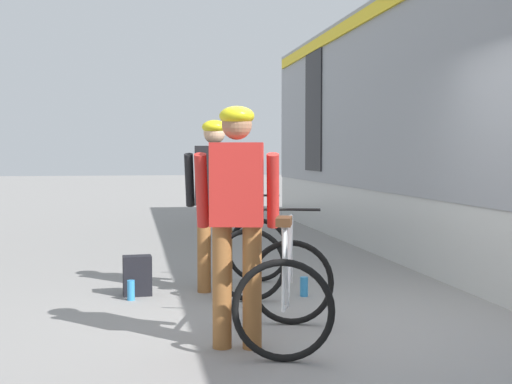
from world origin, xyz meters
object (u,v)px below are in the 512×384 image
Objects in this scene: bicycle_far_teal at (254,253)px; water_bottle_by_the_backpack at (131,290)px; cyclist_far_in_dark at (215,190)px; bicycle_near_white at (287,289)px; backpack_on_platform at (137,276)px; water_bottle_near_the_bikes at (304,287)px; cyclist_near_in_red at (237,204)px.

water_bottle_by_the_backpack is (-1.25, -0.21, -0.30)m from bicycle_far_teal.
bicycle_near_white is at bearing -80.67° from cyclist_far_in_dark.
cyclist_far_in_dark reaches higher than water_bottle_by_the_backpack.
bicycle_far_teal is 6.19× the size of water_bottle_by_the_backpack.
backpack_on_platform is (-0.79, -0.02, -0.85)m from cyclist_far_in_dark.
bicycle_near_white is 6.34× the size of water_bottle_near_the_bikes.
backpack_on_platform is (-1.10, 1.91, -0.20)m from bicycle_near_white.
bicycle_far_teal reaches higher than backpack_on_platform.
bicycle_far_teal is 6.28× the size of water_bottle_near_the_bikes.
cyclist_far_in_dark is 1.16m from backpack_on_platform.
cyclist_near_in_red is at bearing -92.25° from cyclist_far_in_dark.
bicycle_far_teal is at bearing 87.45° from bicycle_near_white.
bicycle_near_white is 6.25× the size of water_bottle_by_the_backpack.
cyclist_far_in_dark is 1.30m from water_bottle_by_the_backpack.
bicycle_far_teal is 1.30m from water_bottle_by_the_backpack.
bicycle_near_white is at bearing -64.05° from backpack_on_platform.
bicycle_far_teal reaches higher than water_bottle_near_the_bikes.
water_bottle_near_the_bikes is (0.53, 1.57, -0.31)m from bicycle_near_white.
backpack_on_platform is at bearing -178.25° from cyclist_far_in_dark.
bicycle_near_white is 1.01× the size of bicycle_far_teal.
cyclist_far_in_dark is 9.10× the size of water_bottle_near_the_bikes.
cyclist_far_in_dark reaches higher than bicycle_near_white.
water_bottle_by_the_backpack is at bearing -163.65° from cyclist_far_in_dark.
backpack_on_platform is at bearing 168.13° from water_bottle_near_the_bikes.
water_bottle_near_the_bikes is (0.93, 1.66, -0.96)m from cyclist_near_in_red.
bicycle_far_teal is 0.64m from water_bottle_near_the_bikes.
water_bottle_by_the_backpack reaches higher than water_bottle_near_the_bikes.
cyclist_near_in_red is at bearing -103.60° from bicycle_far_teal.
bicycle_near_white is 3.07× the size of backpack_on_platform.
bicycle_near_white is 1.68m from water_bottle_near_the_bikes.
backpack_on_platform is (-0.71, 2.01, -0.85)m from cyclist_near_in_red.
bicycle_far_teal reaches higher than water_bottle_by_the_backpack.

